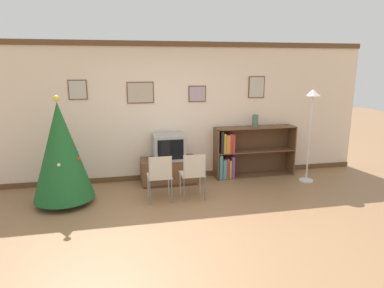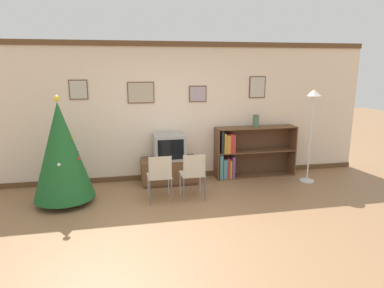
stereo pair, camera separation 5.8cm
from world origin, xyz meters
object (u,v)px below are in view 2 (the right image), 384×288
(tv_console, at_px, (169,171))
(folding_chair_left, at_px, (160,175))
(christmas_tree, at_px, (61,151))
(vase, at_px, (256,121))
(standing_lamp, at_px, (312,112))
(folding_chair_right, at_px, (193,173))
(television, at_px, (169,147))
(bookshelf, at_px, (242,153))

(tv_console, height_order, folding_chair_left, folding_chair_left)
(christmas_tree, height_order, vase, christmas_tree)
(tv_console, height_order, standing_lamp, standing_lamp)
(christmas_tree, distance_m, folding_chair_right, 2.19)
(folding_chair_left, relative_size, standing_lamp, 0.45)
(television, bearing_deg, bookshelf, 4.04)
(television, bearing_deg, folding_chair_right, -72.96)
(standing_lamp, bearing_deg, christmas_tree, -177.63)
(television, relative_size, vase, 2.29)
(folding_chair_left, xyz_separation_m, standing_lamp, (2.98, 0.47, 0.92))
(folding_chair_left, relative_size, vase, 3.19)
(tv_console, distance_m, television, 0.49)
(christmas_tree, distance_m, vase, 3.70)
(folding_chair_left, height_order, bookshelf, bookshelf)
(christmas_tree, relative_size, folding_chair_right, 2.20)
(television, height_order, bookshelf, bookshelf)
(folding_chair_left, bearing_deg, standing_lamp, 9.00)
(tv_console, xyz_separation_m, bookshelf, (1.52, 0.11, 0.25))
(folding_chair_left, xyz_separation_m, vase, (2.06, 1.00, 0.69))
(tv_console, relative_size, folding_chair_right, 1.32)
(christmas_tree, xyz_separation_m, vase, (3.62, 0.71, 0.27))
(christmas_tree, bearing_deg, standing_lamp, 2.37)
(folding_chair_right, xyz_separation_m, standing_lamp, (2.41, 0.47, 0.92))
(folding_chair_left, distance_m, standing_lamp, 3.15)
(bookshelf, height_order, standing_lamp, standing_lamp)
(folding_chair_left, height_order, standing_lamp, standing_lamp)
(christmas_tree, distance_m, folding_chair_left, 1.64)
(television, xyz_separation_m, folding_chair_left, (-0.28, -0.93, -0.26))
(christmas_tree, bearing_deg, television, 19.17)
(tv_console, distance_m, folding_chair_left, 1.00)
(tv_console, bearing_deg, folding_chair_right, -73.00)
(folding_chair_left, bearing_deg, christmas_tree, 169.72)
(television, bearing_deg, tv_console, 90.00)
(christmas_tree, xyz_separation_m, folding_chair_left, (1.56, -0.28, -0.42))
(christmas_tree, xyz_separation_m, standing_lamp, (4.54, 0.19, 0.50))
(television, xyz_separation_m, vase, (1.78, 0.07, 0.43))
(vase, bearing_deg, bookshelf, 171.37)
(bookshelf, distance_m, vase, 0.72)
(tv_console, bearing_deg, television, -90.00)
(television, xyz_separation_m, folding_chair_right, (0.28, -0.93, -0.26))
(christmas_tree, distance_m, standing_lamp, 4.58)
(television, height_order, folding_chair_right, television)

